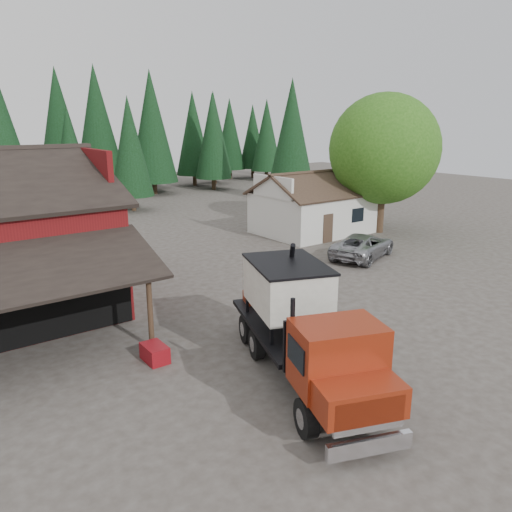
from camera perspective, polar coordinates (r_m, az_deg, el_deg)
ground at (r=20.64m, az=5.16°, el=-8.29°), size 120.00×120.00×0.00m
farmhouse at (r=37.88m, az=6.63°, el=5.19°), size 8.60×6.42×4.65m
deciduous_tree at (r=38.30m, az=14.46°, el=11.33°), size 8.00×8.00×10.20m
conifer_backdrop at (r=57.96m, az=-24.07°, el=5.79°), size 76.00×16.00×16.00m
near_pine_b at (r=47.84m, az=-14.22°, el=12.01°), size 3.96×3.96×10.40m
near_pine_c at (r=53.00m, az=4.10°, el=13.79°), size 4.84×4.84×12.40m
feed_truck at (r=16.23m, az=5.43°, el=-7.72°), size 5.49×9.31×4.09m
silver_car at (r=31.43m, az=12.12°, el=1.16°), size 5.95×4.12×1.51m
equip_box at (r=18.25m, az=-11.49°, el=-10.82°), size 0.72×1.11×0.60m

